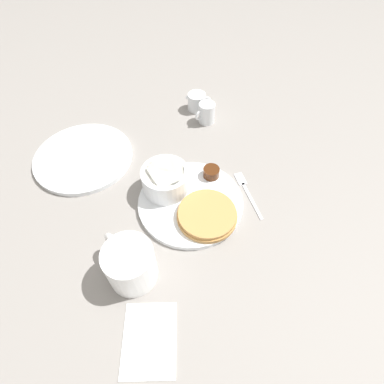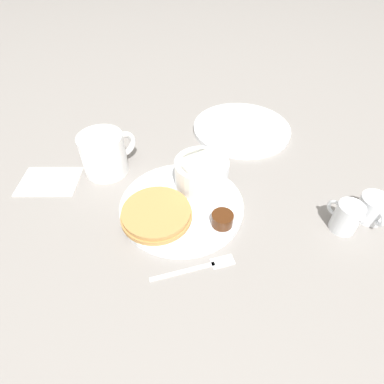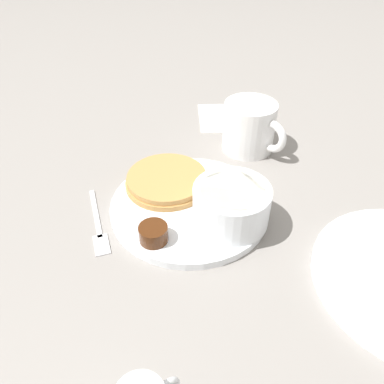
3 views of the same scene
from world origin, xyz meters
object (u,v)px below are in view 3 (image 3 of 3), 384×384
Objects in this scene: bowl at (231,204)px; coffee_mug at (250,127)px; fork at (98,228)px; plate at (190,206)px.

coffee_mug reaches higher than bowl.
coffee_mug is 0.81× the size of fork.
coffee_mug is at bearing 157.40° from bowl.
coffee_mug is (-0.19, 0.08, 0.00)m from bowl.
coffee_mug reaches higher than plate.
coffee_mug is 0.32m from fork.
fork is (-0.02, -0.19, -0.04)m from bowl.
plate is 1.68× the size of fork.
plate is 0.14m from fork.
plate is at bearing 99.25° from fork.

